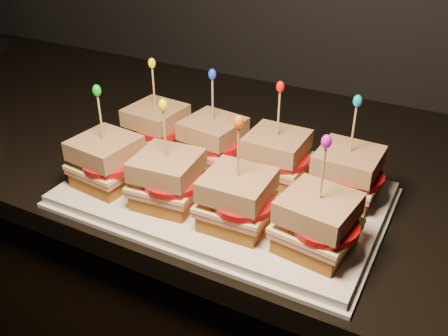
% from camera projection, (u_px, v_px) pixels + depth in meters
% --- Properties ---
extents(cabinet, '(2.25, 0.62, 0.89)m').
position_uv_depth(cabinet, '(178.00, 305.00, 1.21)').
color(cabinet, black).
rests_on(cabinet, ground).
extents(granite_slab, '(2.29, 0.66, 0.04)m').
position_uv_depth(granite_slab, '(167.00, 135.00, 0.98)').
color(granite_slab, black).
rests_on(granite_slab, cabinet).
extents(platter, '(0.45, 0.28, 0.02)m').
position_uv_depth(platter, '(224.00, 194.00, 0.75)').
color(platter, silver).
rests_on(platter, granite_slab).
extents(platter_rim, '(0.47, 0.29, 0.01)m').
position_uv_depth(platter_rim, '(224.00, 198.00, 0.75)').
color(platter_rim, silver).
rests_on(platter_rim, granite_slab).
extents(sandwich_0_bread_bot, '(0.09, 0.09, 0.02)m').
position_uv_depth(sandwich_0_bread_bot, '(158.00, 141.00, 0.85)').
color(sandwich_0_bread_bot, brown).
rests_on(sandwich_0_bread_bot, platter).
extents(sandwich_0_ham, '(0.10, 0.09, 0.01)m').
position_uv_depth(sandwich_0_ham, '(157.00, 133.00, 0.84)').
color(sandwich_0_ham, '#C86254').
rests_on(sandwich_0_ham, sandwich_0_bread_bot).
extents(sandwich_0_cheese, '(0.10, 0.10, 0.01)m').
position_uv_depth(sandwich_0_cheese, '(157.00, 130.00, 0.84)').
color(sandwich_0_cheese, '#FAE49A').
rests_on(sandwich_0_cheese, sandwich_0_ham).
extents(sandwich_0_tomato, '(0.08, 0.08, 0.01)m').
position_uv_depth(sandwich_0_tomato, '(160.00, 128.00, 0.83)').
color(sandwich_0_tomato, '#AD0E0F').
rests_on(sandwich_0_tomato, sandwich_0_cheese).
extents(sandwich_0_bread_top, '(0.09, 0.09, 0.03)m').
position_uv_depth(sandwich_0_bread_top, '(156.00, 115.00, 0.83)').
color(sandwich_0_bread_top, '#68300D').
rests_on(sandwich_0_bread_top, sandwich_0_tomato).
extents(sandwich_0_pick, '(0.00, 0.00, 0.09)m').
position_uv_depth(sandwich_0_pick, '(154.00, 90.00, 0.80)').
color(sandwich_0_pick, tan).
rests_on(sandwich_0_pick, sandwich_0_bread_top).
extents(sandwich_0_frill, '(0.01, 0.01, 0.02)m').
position_uv_depth(sandwich_0_frill, '(152.00, 63.00, 0.78)').
color(sandwich_0_frill, '#F3EC02').
rests_on(sandwich_0_frill, sandwich_0_pick).
extents(sandwich_1_bread_bot, '(0.09, 0.09, 0.02)m').
position_uv_depth(sandwich_1_bread_bot, '(213.00, 156.00, 0.81)').
color(sandwich_1_bread_bot, brown).
rests_on(sandwich_1_bread_bot, platter).
extents(sandwich_1_ham, '(0.10, 0.10, 0.01)m').
position_uv_depth(sandwich_1_ham, '(213.00, 147.00, 0.80)').
color(sandwich_1_ham, '#C86254').
rests_on(sandwich_1_ham, sandwich_1_bread_bot).
extents(sandwich_1_cheese, '(0.10, 0.10, 0.01)m').
position_uv_depth(sandwich_1_cheese, '(213.00, 143.00, 0.80)').
color(sandwich_1_cheese, '#FAE49A').
rests_on(sandwich_1_cheese, sandwich_1_ham).
extents(sandwich_1_tomato, '(0.08, 0.08, 0.01)m').
position_uv_depth(sandwich_1_tomato, '(218.00, 142.00, 0.78)').
color(sandwich_1_tomato, '#AD0E0F').
rests_on(sandwich_1_tomato, sandwich_1_cheese).
extents(sandwich_1_bread_top, '(0.09, 0.09, 0.03)m').
position_uv_depth(sandwich_1_bread_top, '(213.00, 129.00, 0.78)').
color(sandwich_1_bread_top, '#68300D').
rests_on(sandwich_1_bread_top, sandwich_1_tomato).
extents(sandwich_1_pick, '(0.00, 0.00, 0.09)m').
position_uv_depth(sandwich_1_pick, '(213.00, 102.00, 0.76)').
color(sandwich_1_pick, tan).
rests_on(sandwich_1_pick, sandwich_1_bread_top).
extents(sandwich_1_frill, '(0.01, 0.01, 0.02)m').
position_uv_depth(sandwich_1_frill, '(212.00, 74.00, 0.74)').
color(sandwich_1_frill, blue).
rests_on(sandwich_1_frill, sandwich_1_pick).
extents(sandwich_2_bread_bot, '(0.08, 0.08, 0.02)m').
position_uv_depth(sandwich_2_bread_bot, '(275.00, 172.00, 0.76)').
color(sandwich_2_bread_bot, brown).
rests_on(sandwich_2_bread_bot, platter).
extents(sandwich_2_ham, '(0.09, 0.09, 0.01)m').
position_uv_depth(sandwich_2_ham, '(276.00, 163.00, 0.76)').
color(sandwich_2_ham, '#C86254').
rests_on(sandwich_2_ham, sandwich_2_bread_bot).
extents(sandwich_2_cheese, '(0.09, 0.09, 0.01)m').
position_uv_depth(sandwich_2_cheese, '(276.00, 159.00, 0.75)').
color(sandwich_2_cheese, '#FAE49A').
rests_on(sandwich_2_cheese, sandwich_2_ham).
extents(sandwich_2_tomato, '(0.08, 0.08, 0.01)m').
position_uv_depth(sandwich_2_tomato, '(282.00, 158.00, 0.74)').
color(sandwich_2_tomato, '#AD0E0F').
rests_on(sandwich_2_tomato, sandwich_2_cheese).
extents(sandwich_2_bread_top, '(0.08, 0.08, 0.03)m').
position_uv_depth(sandwich_2_bread_top, '(277.00, 144.00, 0.74)').
color(sandwich_2_bread_top, '#68300D').
rests_on(sandwich_2_bread_top, sandwich_2_tomato).
extents(sandwich_2_pick, '(0.00, 0.00, 0.09)m').
position_uv_depth(sandwich_2_pick, '(278.00, 116.00, 0.72)').
color(sandwich_2_pick, tan).
rests_on(sandwich_2_pick, sandwich_2_bread_top).
extents(sandwich_2_frill, '(0.01, 0.01, 0.02)m').
position_uv_depth(sandwich_2_frill, '(280.00, 87.00, 0.69)').
color(sandwich_2_frill, red).
rests_on(sandwich_2_frill, sandwich_2_pick).
extents(sandwich_3_bread_bot, '(0.08, 0.08, 0.02)m').
position_uv_depth(sandwich_3_bread_bot, '(345.00, 190.00, 0.72)').
color(sandwich_3_bread_bot, brown).
rests_on(sandwich_3_bread_bot, platter).
extents(sandwich_3_ham, '(0.09, 0.09, 0.01)m').
position_uv_depth(sandwich_3_ham, '(346.00, 181.00, 0.71)').
color(sandwich_3_ham, '#C86254').
rests_on(sandwich_3_ham, sandwich_3_bread_bot).
extents(sandwich_3_cheese, '(0.09, 0.09, 0.01)m').
position_uv_depth(sandwich_3_cheese, '(346.00, 176.00, 0.71)').
color(sandwich_3_cheese, '#FAE49A').
rests_on(sandwich_3_cheese, sandwich_3_ham).
extents(sandwich_3_tomato, '(0.08, 0.08, 0.01)m').
position_uv_depth(sandwich_3_tomato, '(354.00, 176.00, 0.70)').
color(sandwich_3_tomato, '#AD0E0F').
rests_on(sandwich_3_tomato, sandwich_3_cheese).
extents(sandwich_3_bread_top, '(0.09, 0.09, 0.03)m').
position_uv_depth(sandwich_3_bread_top, '(349.00, 160.00, 0.70)').
color(sandwich_3_bread_top, '#68300D').
rests_on(sandwich_3_bread_top, sandwich_3_tomato).
extents(sandwich_3_pick, '(0.00, 0.00, 0.09)m').
position_uv_depth(sandwich_3_pick, '(353.00, 132.00, 0.67)').
color(sandwich_3_pick, tan).
rests_on(sandwich_3_pick, sandwich_3_bread_top).
extents(sandwich_3_frill, '(0.01, 0.01, 0.02)m').
position_uv_depth(sandwich_3_frill, '(357.00, 101.00, 0.65)').
color(sandwich_3_frill, '#0E9AB8').
rests_on(sandwich_3_frill, sandwich_3_pick).
extents(sandwich_4_bread_bot, '(0.09, 0.09, 0.02)m').
position_uv_depth(sandwich_4_bread_bot, '(109.00, 176.00, 0.75)').
color(sandwich_4_bread_bot, brown).
rests_on(sandwich_4_bread_bot, platter).
extents(sandwich_4_ham, '(0.10, 0.10, 0.01)m').
position_uv_depth(sandwich_4_ham, '(107.00, 168.00, 0.74)').
color(sandwich_4_ham, '#C86254').
rests_on(sandwich_4_ham, sandwich_4_bread_bot).
extents(sandwich_4_cheese, '(0.10, 0.10, 0.01)m').
position_uv_depth(sandwich_4_cheese, '(107.00, 164.00, 0.74)').
color(sandwich_4_cheese, '#FAE49A').
rests_on(sandwich_4_cheese, sandwich_4_ham).
extents(sandwich_4_tomato, '(0.08, 0.08, 0.01)m').
position_uv_depth(sandwich_4_tomato, '(110.00, 163.00, 0.73)').
color(sandwich_4_tomato, '#AD0E0F').
rests_on(sandwich_4_tomato, sandwich_4_cheese).
extents(sandwich_4_bread_top, '(0.09, 0.09, 0.03)m').
position_uv_depth(sandwich_4_bread_top, '(105.00, 148.00, 0.73)').
color(sandwich_4_bread_top, '#68300D').
rests_on(sandwich_4_bread_top, sandwich_4_tomato).
extents(sandwich_4_pick, '(0.00, 0.00, 0.09)m').
position_uv_depth(sandwich_4_pick, '(101.00, 120.00, 0.71)').
color(sandwich_4_pick, tan).
rests_on(sandwich_4_pick, sandwich_4_bread_top).
extents(sandwich_4_frill, '(0.01, 0.01, 0.02)m').
position_uv_depth(sandwich_4_frill, '(97.00, 90.00, 0.68)').
color(sandwich_4_frill, '#11B71C').
rests_on(sandwich_4_frill, sandwich_4_pick).
extents(sandwich_5_bread_bot, '(0.09, 0.09, 0.02)m').
position_uv_depth(sandwich_5_bread_bot, '(169.00, 195.00, 0.71)').
color(sandwich_5_bread_bot, brown).
rests_on(sandwich_5_bread_bot, platter).
extents(sandwich_5_ham, '(0.10, 0.10, 0.01)m').
position_uv_depth(sandwich_5_ham, '(168.00, 186.00, 0.70)').
color(sandwich_5_ham, '#C86254').
rests_on(sandwich_5_ham, sandwich_5_bread_bot).
extents(sandwich_5_cheese, '(0.10, 0.10, 0.01)m').
position_uv_depth(sandwich_5_cheese, '(168.00, 182.00, 0.70)').
color(sandwich_5_cheese, '#FAE49A').
rests_on(sandwich_5_cheese, sandwich_5_ham).
extents(sandwich_5_tomato, '(0.08, 0.08, 0.01)m').
position_uv_depth(sandwich_5_tomato, '(173.00, 181.00, 0.68)').
color(sandwich_5_tomato, '#AD0E0F').
rests_on(sandwich_5_tomato, sandwich_5_cheese).
extents(sandwich_5_bread_top, '(0.09, 0.09, 0.03)m').
position_uv_depth(sandwich_5_bread_top, '(167.00, 165.00, 0.68)').
color(sandwich_5_bread_top, '#68300D').
rests_on(sandwich_5_bread_top, sandwich_5_tomato).
extents(sandwich_5_pick, '(0.00, 0.00, 0.09)m').
position_uv_depth(sandwich_5_pick, '(165.00, 137.00, 0.66)').
color(sandwich_5_pick, tan).
rests_on(sandwich_5_pick, sandwich_5_bread_top).
extents(sandwich_5_frill, '(0.01, 0.01, 0.02)m').
position_uv_depth(sandwich_5_frill, '(163.00, 105.00, 0.64)').
color(sandwich_5_frill, yellow).
rests_on(sandwich_5_frill, sandwich_5_pick).
extents(sandwich_6_bread_bot, '(0.08, 0.08, 0.02)m').
position_uv_depth(sandwich_6_bread_bot, '(237.00, 216.00, 0.66)').
color(sandwich_6_bread_bot, brown).
rests_on(sandwich_6_bread_bot, platter).
extents(sandwich_6_ham, '(0.09, 0.09, 0.01)m').
position_uv_depth(sandwich_6_ham, '(237.00, 206.00, 0.66)').
color(sandwich_6_ham, '#C86254').
rests_on(sandwich_6_ham, sandwich_6_bread_bot).
extents(sandwich_6_cheese, '(0.09, 0.09, 0.01)m').
position_uv_depth(sandwich_6_cheese, '(237.00, 202.00, 0.65)').
color(sandwich_6_cheese, '#FAE49A').
rests_on(sandwich_6_cheese, sandwich_6_ham).
extents(sandwich_6_tomato, '(0.08, 0.08, 0.01)m').
position_uv_depth(sandwich_6_tomato, '(244.00, 202.00, 0.64)').
color(sandwich_6_tomato, '#AD0E0F').
rests_on(sandwich_6_tomato, sandwich_6_cheese).
extents(sandwich_6_bread_top, '(0.09, 0.09, 0.03)m').
position_uv_depth(sandwich_6_bread_top, '(238.00, 185.00, 0.64)').
color(sandwich_6_bread_top, '#68300D').
rests_on(sandwich_6_bread_top, sandwich_6_tomato).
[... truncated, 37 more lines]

